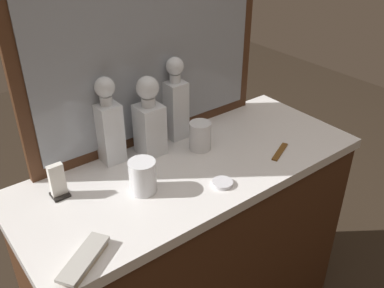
{
  "coord_description": "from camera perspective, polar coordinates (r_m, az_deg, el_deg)",
  "views": [
    {
      "loc": [
        -0.72,
        -0.94,
        1.61
      ],
      "look_at": [
        0.0,
        0.0,
        0.9
      ],
      "focal_mm": 39.73,
      "sensor_mm": 36.0,
      "label": 1
    }
  ],
  "objects": [
    {
      "name": "dresser",
      "position": [
        1.69,
        0.0,
        -14.47
      ],
      "size": [
        1.2,
        0.5,
        0.82
      ],
      "color": "#472816",
      "rests_on": "ground_plane"
    },
    {
      "name": "dresser_mirror",
      "position": [
        1.43,
        -5.87,
        14.87
      ],
      "size": [
        0.92,
        0.03,
        0.8
      ],
      "color": "#472816",
      "rests_on": "dresser"
    },
    {
      "name": "crystal_decanter_center",
      "position": [
        1.53,
        -2.21,
        5.08
      ],
      "size": [
        0.07,
        0.07,
        0.31
      ],
      "color": "white",
      "rests_on": "dresser"
    },
    {
      "name": "crystal_decanter_front",
      "position": [
        1.41,
        -11.04,
        2.04
      ],
      "size": [
        0.07,
        0.07,
        0.3
      ],
      "color": "white",
      "rests_on": "dresser"
    },
    {
      "name": "crystal_decanter_far_left",
      "position": [
        1.44,
        -5.72,
        2.73
      ],
      "size": [
        0.09,
        0.09,
        0.28
      ],
      "color": "white",
      "rests_on": "dresser"
    },
    {
      "name": "crystal_tumbler_front",
      "position": [
        1.49,
        1.11,
        0.96
      ],
      "size": [
        0.08,
        0.08,
        0.1
      ],
      "color": "white",
      "rests_on": "dresser"
    },
    {
      "name": "crystal_tumbler_rear",
      "position": [
        1.29,
        -6.63,
        -4.51
      ],
      "size": [
        0.08,
        0.08,
        0.1
      ],
      "color": "white",
      "rests_on": "dresser"
    },
    {
      "name": "silver_brush_center",
      "position": [
        1.11,
        -14.28,
        -14.84
      ],
      "size": [
        0.17,
        0.14,
        0.02
      ],
      "color": "#B7A88C",
      "rests_on": "dresser"
    },
    {
      "name": "porcelain_dish",
      "position": [
        1.33,
        4.12,
        -5.25
      ],
      "size": [
        0.07,
        0.07,
        0.01
      ],
      "color": "silver",
      "rests_on": "dresser"
    },
    {
      "name": "tortoiseshell_comb",
      "position": [
        1.52,
        11.72,
        -1.02
      ],
      "size": [
        0.12,
        0.07,
        0.01
      ],
      "color": "brown",
      "rests_on": "dresser"
    },
    {
      "name": "napkin_holder",
      "position": [
        1.32,
        -17.58,
        -5.04
      ],
      "size": [
        0.05,
        0.05,
        0.11
      ],
      "color": "black",
      "rests_on": "dresser"
    }
  ]
}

